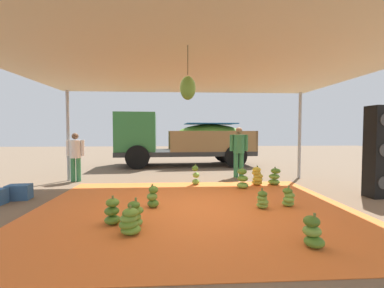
# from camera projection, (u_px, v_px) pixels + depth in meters

# --- Properties ---
(ground_plane) EXTENTS (40.00, 40.00, 0.00)m
(ground_plane) POSITION_uv_depth(u_px,v_px,m) (187.00, 181.00, 8.37)
(ground_plane) COLOR brown
(tarp_orange) EXTENTS (6.44, 5.38, 0.01)m
(tarp_orange) POSITION_uv_depth(u_px,v_px,m) (194.00, 208.00, 5.38)
(tarp_orange) COLOR orange
(tarp_orange) RESTS_ON ground
(tent_canopy) EXTENTS (8.00, 7.00, 2.94)m
(tent_canopy) POSITION_uv_depth(u_px,v_px,m) (194.00, 66.00, 5.15)
(tent_canopy) COLOR #9EA0A5
(tent_canopy) RESTS_ON ground
(banana_bunch_0) EXTENTS (0.33, 0.33, 0.49)m
(banana_bunch_0) POSITION_uv_depth(u_px,v_px,m) (153.00, 197.00, 5.39)
(banana_bunch_0) COLOR #477523
(banana_bunch_0) RESTS_ON tarp_orange
(banana_bunch_1) EXTENTS (0.28, 0.29, 0.60)m
(banana_bunch_1) POSITION_uv_depth(u_px,v_px,m) (196.00, 176.00, 7.72)
(banana_bunch_1) COLOR #6B9E38
(banana_bunch_1) RESTS_ON tarp_orange
(banana_bunch_2) EXTENTS (0.41, 0.43, 0.58)m
(banana_bunch_2) POSITION_uv_depth(u_px,v_px,m) (257.00, 177.00, 7.62)
(banana_bunch_2) COLOR gold
(banana_bunch_2) RESTS_ON tarp_orange
(banana_bunch_3) EXTENTS (0.39, 0.40, 0.44)m
(banana_bunch_3) POSITION_uv_depth(u_px,v_px,m) (130.00, 222.00, 3.99)
(banana_bunch_3) COLOR #60932D
(banana_bunch_3) RESTS_ON tarp_orange
(banana_bunch_4) EXTENTS (0.38, 0.38, 0.48)m
(banana_bunch_4) POSITION_uv_depth(u_px,v_px,m) (112.00, 212.00, 4.42)
(banana_bunch_4) COLOR #518428
(banana_bunch_4) RESTS_ON tarp_orange
(banana_bunch_5) EXTENTS (0.34, 0.36, 0.44)m
(banana_bunch_5) POSITION_uv_depth(u_px,v_px,m) (288.00, 198.00, 5.46)
(banana_bunch_5) COLOR #75A83D
(banana_bunch_5) RESTS_ON tarp_orange
(banana_bunch_6) EXTENTS (0.44, 0.44, 0.53)m
(banana_bunch_6) POSITION_uv_depth(u_px,v_px,m) (275.00, 177.00, 7.69)
(banana_bunch_6) COLOR #6B9E38
(banana_bunch_6) RESTS_ON tarp_orange
(banana_bunch_8) EXTENTS (0.29, 0.31, 0.42)m
(banana_bunch_8) POSITION_uv_depth(u_px,v_px,m) (262.00, 200.00, 5.31)
(banana_bunch_8) COLOR #75A83D
(banana_bunch_8) RESTS_ON tarp_orange
(banana_bunch_9) EXTENTS (0.32, 0.34, 0.46)m
(banana_bunch_9) POSITION_uv_depth(u_px,v_px,m) (313.00, 233.00, 3.55)
(banana_bunch_9) COLOR #518428
(banana_bunch_9) RESTS_ON tarp_orange
(banana_bunch_10) EXTENTS (0.39, 0.40, 0.58)m
(banana_bunch_10) POSITION_uv_depth(u_px,v_px,m) (242.00, 179.00, 7.20)
(banana_bunch_10) COLOR #75A83D
(banana_bunch_10) RESTS_ON tarp_orange
(banana_bunch_11) EXTENTS (0.33, 0.33, 0.47)m
(banana_bunch_11) POSITION_uv_depth(u_px,v_px,m) (135.00, 214.00, 4.32)
(banana_bunch_11) COLOR #75A83D
(banana_bunch_11) RESTS_ON tarp_orange
(cargo_truck_main) EXTENTS (6.31, 2.66, 2.40)m
(cargo_truck_main) POSITION_uv_depth(u_px,v_px,m) (182.00, 139.00, 12.18)
(cargo_truck_main) COLOR #2D2D2D
(cargo_truck_main) RESTS_ON ground
(worker_0) EXTENTS (0.56, 0.34, 1.53)m
(worker_0) POSITION_uv_depth(u_px,v_px,m) (75.00, 153.00, 8.22)
(worker_0) COLOR #337A4C
(worker_0) RESTS_ON ground
(worker_1) EXTENTS (0.63, 0.38, 1.72)m
(worker_1) POSITION_uv_depth(u_px,v_px,m) (239.00, 148.00, 8.98)
(worker_1) COLOR #337A4C
(worker_1) RESTS_ON ground
(speaker_stack) EXTENTS (0.49, 0.45, 2.18)m
(speaker_stack) POSITION_uv_depth(u_px,v_px,m) (378.00, 152.00, 6.22)
(speaker_stack) COLOR black
(speaker_stack) RESTS_ON ground
(crate_1) EXTENTS (0.53, 0.40, 0.34)m
(crate_1) POSITION_uv_depth(u_px,v_px,m) (19.00, 192.00, 6.06)
(crate_1) COLOR #335B8E
(crate_1) RESTS_ON ground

